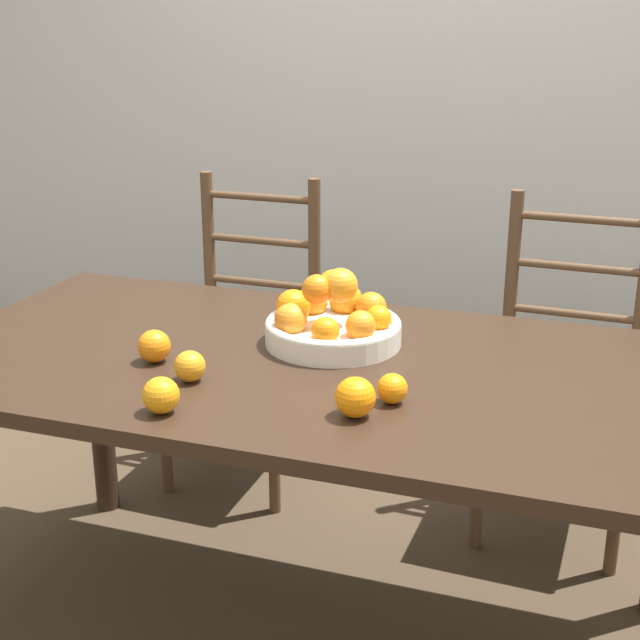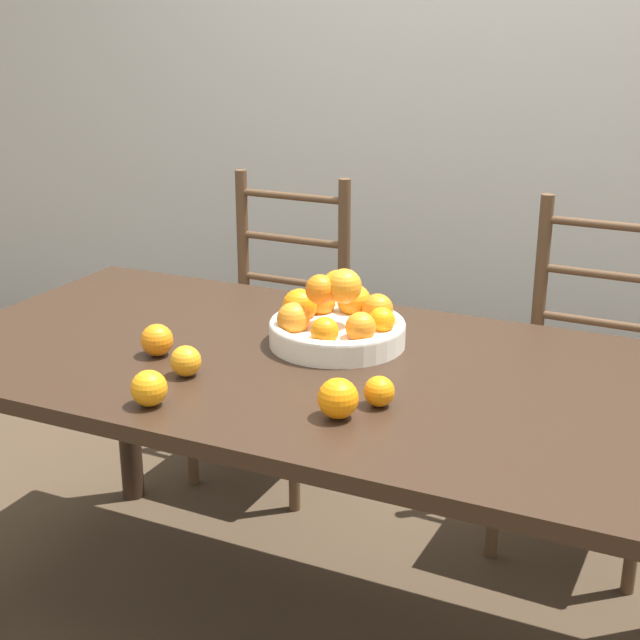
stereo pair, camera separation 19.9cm
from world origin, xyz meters
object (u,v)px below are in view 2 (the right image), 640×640
Objects in this scene: orange_loose_1 at (338,398)px; orange_loose_4 at (157,340)px; orange_loose_0 at (149,388)px; orange_loose_3 at (186,361)px; fruit_bowl at (336,321)px; chair_right at (589,386)px; orange_loose_2 at (379,391)px; chair_left at (273,335)px.

orange_loose_1 reaches higher than orange_loose_4.
orange_loose_0 is at bearing -163.74° from orange_loose_1.
orange_loose_3 is (-0.02, 0.16, -0.00)m from orange_loose_0.
fruit_bowl is at bearing 56.35° from orange_loose_3.
chair_right reaches higher than orange_loose_1.
orange_loose_2 is at bearing 24.59° from orange_loose_0.
orange_loose_3 is at bearing -176.19° from orange_loose_2.
fruit_bowl reaches higher than orange_loose_2.
orange_loose_3 is 1.03m from chair_left.
orange_loose_0 is (-0.19, -0.48, -0.02)m from fruit_bowl.
orange_loose_3 is (-0.38, 0.06, -0.01)m from orange_loose_1.
orange_loose_1 is at bearing -121.83° from orange_loose_2.
fruit_bowl is 0.42m from orange_loose_4.
orange_loose_3 reaches higher than orange_loose_2.
orange_loose_0 is 0.28m from orange_loose_4.
orange_loose_1 is (0.36, 0.11, 0.00)m from orange_loose_0.
orange_loose_3 is 0.15m from orange_loose_4.
orange_loose_1 reaches higher than orange_loose_0.
orange_loose_4 is at bearing 149.12° from orange_loose_3.
orange_loose_0 is at bearing -73.32° from chair_left.
orange_loose_4 is 0.93m from chair_left.
orange_loose_1 is 0.52m from orange_loose_4.
chair_left reaches higher than orange_loose_2.
orange_loose_3 is 0.07× the size of chair_left.
orange_loose_3 is at bearing -123.65° from fruit_bowl.
chair_left is (-0.31, 1.10, -0.30)m from orange_loose_0.
chair_left is at bearing 128.31° from orange_loose_2.
chair_right reaches higher than orange_loose_2.
chair_right is at bearing 71.10° from orange_loose_1.
orange_loose_3 is at bearing -71.86° from chair_left.
fruit_bowl reaches higher than orange_loose_3.
orange_loose_1 is at bearing -106.82° from chair_right.
chair_left is at bearing 128.75° from fruit_bowl.
orange_loose_1 is 0.39m from orange_loose_3.
fruit_bowl is at bearing 68.04° from orange_loose_0.
orange_loose_1 is 1.24m from chair_left.
chair_right reaches higher than orange_loose_0.
orange_loose_4 is 0.07× the size of chair_left.
chair_left is at bearing 105.52° from orange_loose_0.
orange_loose_4 is at bearing -132.31° from chair_right.
chair_right is (0.51, 0.62, -0.32)m from fruit_bowl.
orange_loose_1 is 0.10m from orange_loose_2.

